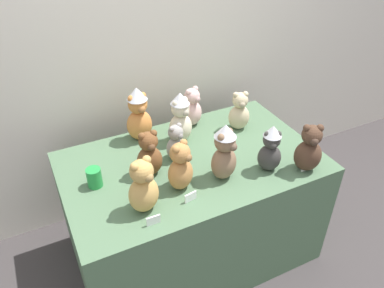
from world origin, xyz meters
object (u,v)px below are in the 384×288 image
(display_table, at_px, (192,208))
(teddy_bear_cream, at_px, (180,118))
(teddy_bear_charcoal, at_px, (270,149))
(teddy_bear_blush, at_px, (192,108))
(teddy_bear_mocha, at_px, (224,152))
(teddy_bear_cocoa, at_px, (309,149))
(party_cup_green, at_px, (94,178))
(teddy_bear_caramel, at_px, (181,167))
(teddy_bear_sand, at_px, (239,112))
(teddy_bear_chestnut, at_px, (149,155))
(teddy_bear_ash, at_px, (176,143))
(teddy_bear_honey, at_px, (143,187))
(teddy_bear_ginger, at_px, (139,115))

(display_table, xyz_separation_m, teddy_bear_cream, (0.03, 0.22, 0.55))
(teddy_bear_cream, height_order, teddy_bear_charcoal, teddy_bear_cream)
(teddy_bear_blush, xyz_separation_m, teddy_bear_mocha, (-0.09, -0.57, 0.04))
(display_table, xyz_separation_m, teddy_bear_cocoa, (0.54, -0.35, 0.53))
(teddy_bear_blush, bearing_deg, display_table, -138.23)
(teddy_bear_blush, xyz_separation_m, teddy_bear_cocoa, (0.36, -0.72, 0.01))
(display_table, height_order, teddy_bear_blush, teddy_bear_blush)
(display_table, bearing_deg, teddy_bear_charcoal, -36.26)
(teddy_bear_mocha, relative_size, party_cup_green, 3.09)
(display_table, height_order, teddy_bear_caramel, teddy_bear_caramel)
(teddy_bear_blush, distance_m, teddy_bear_cocoa, 0.81)
(teddy_bear_sand, bearing_deg, teddy_bear_chestnut, -148.32)
(teddy_bear_cream, relative_size, teddy_bear_ash, 1.44)
(teddy_bear_caramel, bearing_deg, teddy_bear_cocoa, -45.33)
(teddy_bear_sand, xyz_separation_m, teddy_bear_charcoal, (-0.08, -0.45, 0.02))
(teddy_bear_cocoa, bearing_deg, teddy_bear_chestnut, -178.09)
(teddy_bear_cream, height_order, teddy_bear_honey, teddy_bear_cream)
(teddy_bear_honey, distance_m, teddy_bear_cocoa, 0.94)
(teddy_bear_ginger, height_order, teddy_bear_chestnut, teddy_bear_ginger)
(teddy_bear_cream, bearing_deg, teddy_bear_chestnut, -158.63)
(teddy_bear_honey, height_order, teddy_bear_caramel, teddy_bear_honey)
(teddy_bear_ginger, height_order, teddy_bear_ash, teddy_bear_ginger)
(teddy_bear_mocha, distance_m, teddy_bear_ash, 0.32)
(teddy_bear_cream, xyz_separation_m, teddy_bear_ash, (-0.10, -0.16, -0.06))
(teddy_bear_ash, relative_size, party_cup_green, 2.12)
(teddy_bear_sand, relative_size, teddy_bear_mocha, 0.79)
(teddy_bear_cream, distance_m, teddy_bear_cocoa, 0.77)
(teddy_bear_cream, relative_size, teddy_bear_caramel, 1.17)
(teddy_bear_blush, height_order, teddy_bear_ginger, teddy_bear_ginger)
(teddy_bear_mocha, bearing_deg, teddy_bear_ginger, 90.79)
(teddy_bear_ginger, distance_m, teddy_bear_charcoal, 0.82)
(teddy_bear_ginger, distance_m, teddy_bear_honey, 0.64)
(teddy_bear_mocha, distance_m, party_cup_green, 0.71)
(teddy_bear_sand, bearing_deg, teddy_bear_ash, -149.85)
(teddy_bear_chestnut, distance_m, party_cup_green, 0.32)
(party_cup_green, bearing_deg, teddy_bear_blush, 24.03)
(teddy_bear_cocoa, bearing_deg, teddy_bear_cream, 157.18)
(display_table, xyz_separation_m, teddy_bear_chestnut, (-0.26, -0.00, 0.52))
(teddy_bear_blush, bearing_deg, teddy_bear_honey, -154.60)
(teddy_bear_mocha, height_order, teddy_bear_charcoal, teddy_bear_mocha)
(teddy_bear_chestnut, xyz_separation_m, teddy_bear_charcoal, (0.61, -0.26, 0.01))
(teddy_bear_sand, height_order, teddy_bear_ash, teddy_bear_sand)
(teddy_bear_charcoal, distance_m, teddy_bear_cocoa, 0.21)
(teddy_bear_cream, height_order, teddy_bear_mocha, teddy_bear_mocha)
(teddy_bear_ash, distance_m, party_cup_green, 0.50)
(teddy_bear_caramel, bearing_deg, teddy_bear_mocha, -37.11)
(display_table, bearing_deg, teddy_bear_honey, -147.17)
(display_table, height_order, teddy_bear_cream, teddy_bear_cream)
(teddy_bear_ginger, bearing_deg, teddy_bear_honey, -114.41)
(teddy_bear_ginger, height_order, party_cup_green, teddy_bear_ginger)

